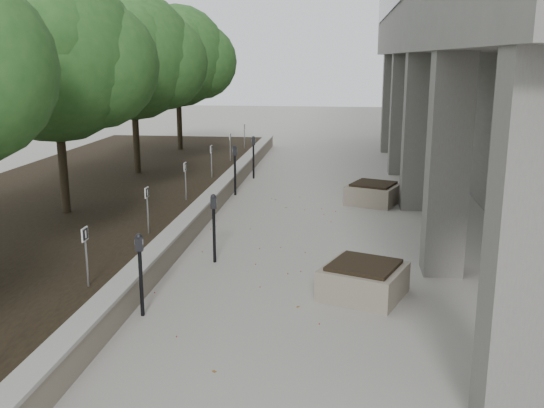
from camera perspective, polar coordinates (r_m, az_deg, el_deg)
The scene contains 18 objects.
retaining_wall at distance 14.98m, azimuth -6.49°, elevation -0.68°, with size 0.39×26.00×0.50m, color gray, non-canonical shape.
planting_bed at distance 16.22m, azimuth -19.22°, elevation -0.43°, with size 7.00×26.00×0.40m, color black.
crabapple_tree_3 at distance 14.61m, azimuth -19.32°, elevation 9.72°, with size 4.60×4.00×5.44m, color #23511F, non-canonical shape.
crabapple_tree_4 at distance 19.23m, azimuth -12.75°, elevation 10.86°, with size 4.60×4.00×5.44m, color #23511F, non-canonical shape.
crabapple_tree_5 at distance 24.00m, azimuth -8.73°, elevation 11.49°, with size 4.60×4.00×5.44m, color #23511F, non-canonical shape.
parking_sign_3 at distance 9.94m, azimuth -16.84°, elevation -4.76°, with size 0.04×0.22×0.96m, color black, non-canonical shape.
parking_sign_4 at distance 12.63m, azimuth -11.47°, elevation -0.59°, with size 0.04×0.22×0.96m, color black, non-canonical shape.
parking_sign_5 at distance 15.44m, azimuth -8.02°, elevation 2.10°, with size 0.04×0.22×0.96m, color black, non-canonical shape.
parking_sign_6 at distance 18.30m, azimuth -5.64°, elevation 3.94°, with size 0.04×0.22×0.96m, color black, non-canonical shape.
parking_sign_7 at distance 21.21m, azimuth -3.90°, elevation 5.29°, with size 0.04×0.22×0.96m, color black, non-canonical shape.
parking_sign_8 at distance 24.14m, azimuth -2.57°, elevation 6.30°, with size 0.04×0.22×0.96m, color black, non-canonical shape.
parking_meter_2 at distance 9.61m, azimuth -12.09°, elevation -6.46°, with size 0.13×0.09×1.32m, color black, non-canonical shape.
parking_meter_3 at distance 11.87m, azimuth -5.40°, elevation -2.27°, with size 0.13×0.10×1.36m, color black, non-canonical shape.
parking_meter_4 at distance 17.66m, azimuth -3.46°, elevation 3.15°, with size 0.14×0.10×1.46m, color black, non-canonical shape.
parking_meter_5 at distance 20.12m, azimuth -1.73°, elevation 4.35°, with size 0.14×0.10×1.40m, color black, non-canonical shape.
planter_front at distance 10.39m, azimuth 8.48°, elevation -6.95°, with size 1.24×1.24×0.58m, color gray, non-canonical shape.
planter_back at distance 16.91m, azimuth 9.37°, elevation 1.00°, with size 1.24×1.24×0.58m, color gray, non-canonical shape.
berry_scatter at distance 10.97m, azimuth -2.41°, elevation -7.25°, with size 3.30×14.10×0.02m, color maroon, non-canonical shape.
Camera 1 is at (1.58, -5.12, 3.89)m, focal length 40.57 mm.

